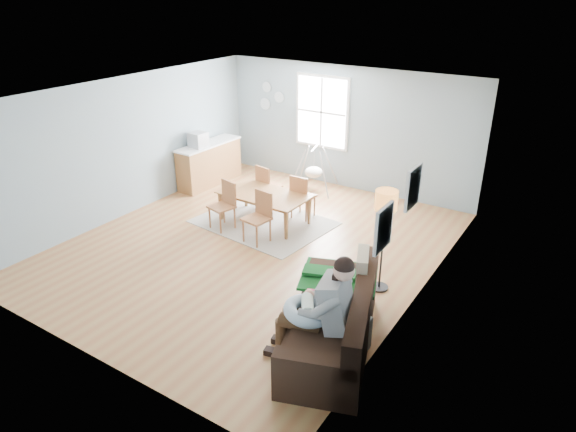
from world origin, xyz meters
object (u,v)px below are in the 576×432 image
Objects in this scene: sofa at (336,325)px; dining_table at (264,208)px; monitor at (198,140)px; floor_lamp at (386,209)px; chair_sw at (225,202)px; storage_cube at (350,334)px; father at (322,306)px; chair_se at (260,214)px; chair_ne at (301,194)px; counter at (209,163)px; chair_nw at (266,184)px; toddler at (334,285)px; baby_swing at (314,171)px.

dining_table is (-2.93, 2.55, -0.02)m from sofa.
dining_table is at bearing -18.49° from monitor.
chair_sw is at bearing 172.93° from floor_lamp.
storage_cube is 6.37m from monitor.
storage_cube is at bearing 62.24° from father.
monitor reaches higher than chair_se.
floor_lamp is at bearing -33.09° from chair_ne.
father is 6.55m from counter.
chair_nw is at bearing 153.38° from floor_lamp.
toddler is at bearing 157.89° from storage_cube.
baby_swing is (-2.99, 4.59, 0.11)m from sofa.
father is 3.39m from chair_se.
chair_se is at bearing -96.42° from chair_ne.
toddler is 3.68m from dining_table.
chair_ne is at bearing 127.87° from sofa.
chair_sw is (-3.39, 2.34, -0.28)m from father.
monitor is at bearing 176.57° from chair_nw.
counter is (-5.21, 3.64, 0.17)m from sofa.
toddler is 5.25m from baby_swing.
monitor reaches higher than sofa.
floor_lamp is 2.91m from chair_ne.
chair_ne reaches higher than dining_table.
monitor is at bearing 162.79° from dining_table.
counter is at bearing 146.88° from chair_se.
dining_table is at bearing 138.94° from sofa.
chair_ne is (-2.34, 1.52, -0.82)m from floor_lamp.
baby_swing is (-0.44, 2.68, -0.10)m from chair_se.
chair_sw is 2.43m from counter.
floor_lamp reaches higher than chair_ne.
toddler is (-0.12, 0.52, -0.03)m from father.
sofa is at bearing -30.26° from chair_sw.
sofa is 6.57× the size of monitor.
sofa is 2.66× the size of chair_sw.
counter is (-5.14, 2.06, -0.85)m from floor_lamp.
dining_table is 4.61× the size of monitor.
chair_sw is 0.98× the size of chair_se.
chair_se is at bearing -6.03° from chair_sw.
father is at bearing -88.50° from floor_lamp.
dining_table is 1.86× the size of chair_sw.
chair_se is at bearing -80.74° from baby_swing.
baby_swing is (-0.06, 2.04, 0.13)m from dining_table.
chair_sw is at bearing -36.36° from monitor.
toddler is at bearing -52.27° from chair_ne.
floor_lamp is 1.36× the size of baby_swing.
chair_nw is (-0.76, 1.30, -0.02)m from chair_se.
floor_lamp is 4.28m from baby_swing.
father reaches higher than sofa.
chair_se is at bearing 138.25° from father.
sofa is 0.51m from toddler.
sofa is 0.21m from storage_cube.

